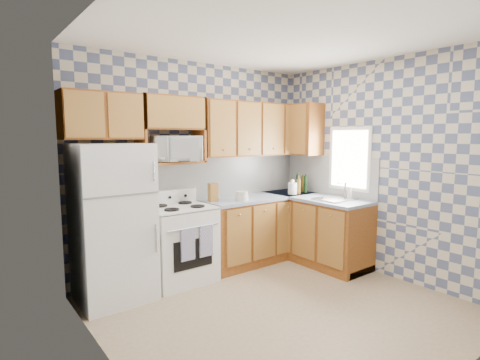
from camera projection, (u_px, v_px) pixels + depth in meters
name	position (u px, v px, depth m)	size (l,w,h in m)	color
floor	(280.00, 307.00, 3.85)	(3.40, 3.40, 0.00)	#816B53
back_wall	(198.00, 167.00, 4.96)	(3.40, 0.02, 2.70)	#4E597C
right_wall	(380.00, 168.00, 4.72)	(0.02, 3.20, 2.70)	#4E597C
backsplash_back	(223.00, 176.00, 5.21)	(2.60, 0.01, 0.56)	silver
backsplash_right	(329.00, 175.00, 5.36)	(0.01, 1.60, 0.56)	silver
refrigerator	(112.00, 223.00, 3.97)	(0.75, 0.70, 1.68)	white
stove_body	(180.00, 245.00, 4.52)	(0.76, 0.65, 0.90)	white
cooktop	(179.00, 208.00, 4.47)	(0.76, 0.65, 0.03)	silver
backguard	(168.00, 197.00, 4.67)	(0.76, 0.08, 0.17)	white
dish_towel_left	(188.00, 244.00, 4.19)	(0.17, 0.03, 0.37)	navy
dish_towel_right	(206.00, 241.00, 4.34)	(0.17, 0.03, 0.37)	navy
base_cabinets_back	(260.00, 229.00, 5.32)	(1.75, 0.60, 0.88)	#60320E
base_cabinets_right	(314.00, 230.00, 5.28)	(0.60, 1.60, 0.88)	#60320E
countertop_back	(260.00, 197.00, 5.27)	(1.77, 0.63, 0.04)	slate
countertop_right	(314.00, 198.00, 5.22)	(0.63, 1.60, 0.04)	slate
upper_cabinets_back	(254.00, 129.00, 5.26)	(1.75, 0.33, 0.74)	#60320E
upper_cabinets_fridge	(101.00, 116.00, 3.97)	(0.82, 0.33, 0.50)	#60320E
upper_cabinets_right	(299.00, 130.00, 5.55)	(0.33, 0.70, 0.74)	#60320E
microwave_shelf	(172.00, 163.00, 4.53)	(0.80, 0.33, 0.03)	#60320E
microwave	(176.00, 149.00, 4.51)	(0.56, 0.38, 0.31)	white
sink	(335.00, 199.00, 4.94)	(0.48, 0.40, 0.03)	#B7B7BC
window	(349.00, 159.00, 5.05)	(0.02, 0.66, 0.86)	white
bottle_0	(298.00, 184.00, 5.51)	(0.06, 0.06, 0.27)	black
bottle_1	(306.00, 184.00, 5.52)	(0.06, 0.06, 0.25)	black
bottle_2	(303.00, 184.00, 5.63)	(0.06, 0.06, 0.23)	brown
bottle_3	(299.00, 187.00, 5.41)	(0.06, 0.06, 0.22)	brown
knife_block	(213.00, 192.00, 4.80)	(0.11, 0.11, 0.23)	brown
electric_kettle	(292.00, 188.00, 5.40)	(0.13, 0.13, 0.17)	white
food_containers	(242.00, 196.00, 4.88)	(0.18, 0.18, 0.12)	beige
soap_bottle	(349.00, 193.00, 4.95)	(0.06, 0.06, 0.17)	beige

